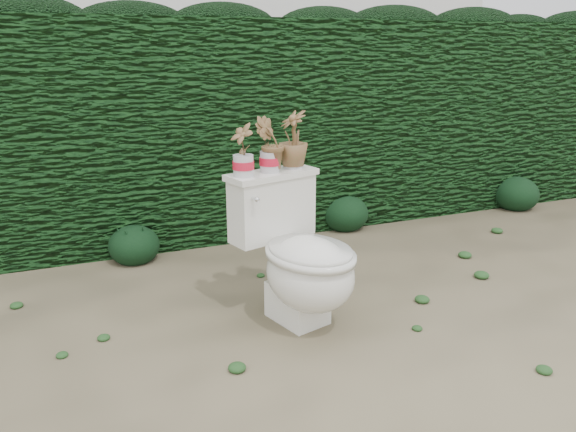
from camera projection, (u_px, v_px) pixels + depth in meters
name	position (u px, v px, depth m)	size (l,w,h in m)	color
ground	(314.00, 300.00, 3.26)	(60.00, 60.00, 0.00)	#85795B
hedge	(231.00, 126.00, 4.44)	(8.00, 1.00, 1.60)	#174617
house_wall	(182.00, 3.00, 8.20)	(8.00, 3.50, 4.00)	silver
toilet	(300.00, 259.00, 2.91)	(0.62, 0.78, 0.78)	silver
potted_plant_left	(243.00, 151.00, 2.82)	(0.13, 0.09, 0.26)	#326F22
potted_plant_center	(270.00, 146.00, 2.92)	(0.15, 0.12, 0.28)	#326F22
potted_plant_right	(293.00, 141.00, 3.00)	(0.17, 0.17, 0.30)	#326F22
liriope_clump_1	(134.00, 242.00, 3.81)	(0.34, 0.34, 0.28)	black
liriope_clump_2	(345.00, 210.00, 4.49)	(0.38, 0.38, 0.30)	black
liriope_clump_3	(516.00, 191.00, 5.04)	(0.40, 0.40, 0.32)	black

